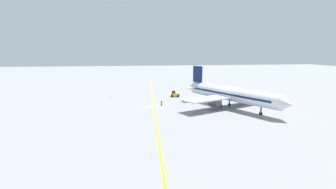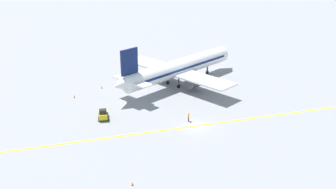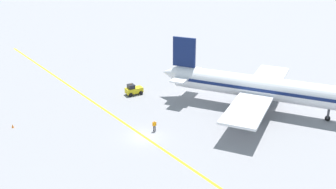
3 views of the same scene
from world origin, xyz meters
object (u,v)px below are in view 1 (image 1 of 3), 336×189
object	(u,v)px
ground_crew_worker	(162,103)
traffic_cone_by_wingtip	(206,93)
traffic_cone_mid_apron	(221,96)
airplane_at_gate	(230,94)
baggage_tug_white	(175,94)
traffic_cone_near_nose	(110,97)

from	to	relation	value
ground_crew_worker	traffic_cone_by_wingtip	xyz separation A→B (m)	(-18.05, -16.99, -0.63)
traffic_cone_mid_apron	traffic_cone_by_wingtip	bearing A→B (deg)	-61.90
traffic_cone_mid_apron	airplane_at_gate	bearing A→B (deg)	77.72
airplane_at_gate	baggage_tug_white	world-z (taller)	airplane_at_gate
ground_crew_worker	traffic_cone_by_wingtip	bearing A→B (deg)	-136.74
baggage_tug_white	traffic_cone_mid_apron	distance (m)	15.37
traffic_cone_by_wingtip	airplane_at_gate	bearing A→B (deg)	89.54
airplane_at_gate	ground_crew_worker	world-z (taller)	airplane_at_gate
traffic_cone_mid_apron	ground_crew_worker	bearing A→B (deg)	26.72
airplane_at_gate	traffic_cone_mid_apron	size ratio (longest dim) A/B	60.88
ground_crew_worker	traffic_cone_near_nose	xyz separation A→B (m)	(14.99, -14.44, -0.63)
traffic_cone_near_nose	traffic_cone_by_wingtip	xyz separation A→B (m)	(-33.05, -2.55, 0.00)
airplane_at_gate	traffic_cone_near_nose	size ratio (longest dim) A/B	60.88
airplane_at_gate	traffic_cone_mid_apron	world-z (taller)	airplane_at_gate
traffic_cone_near_nose	traffic_cone_mid_apron	bearing A→B (deg)	174.23
baggage_tug_white	airplane_at_gate	bearing A→B (deg)	121.38
ground_crew_worker	traffic_cone_by_wingtip	distance (m)	24.80
baggage_tug_white	traffic_cone_near_nose	bearing A→B (deg)	-2.13
traffic_cone_near_nose	traffic_cone_by_wingtip	world-z (taller)	same
baggage_tug_white	traffic_cone_mid_apron	world-z (taller)	baggage_tug_white
baggage_tug_white	ground_crew_worker	distance (m)	15.03
baggage_tug_white	traffic_cone_by_wingtip	bearing A→B (deg)	-164.14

